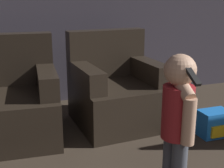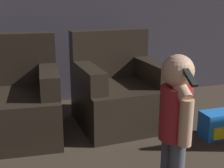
% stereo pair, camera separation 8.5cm
% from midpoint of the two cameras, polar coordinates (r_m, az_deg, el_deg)
% --- Properties ---
extents(armchair_left, '(0.87, 0.88, 0.90)m').
position_cam_midpoint_polar(armchair_left, '(2.94, -18.85, -3.32)').
color(armchair_left, black).
rests_on(armchair_left, ground_plane).
extents(armchair_right, '(0.86, 0.86, 0.90)m').
position_cam_midpoint_polar(armchair_right, '(3.10, 0.04, -1.42)').
color(armchair_right, black).
rests_on(armchair_right, ground_plane).
extents(person_toddler, '(0.20, 0.35, 0.91)m').
position_cam_midpoint_polar(person_toddler, '(1.99, 10.82, -5.17)').
color(person_toddler, '#474C56').
rests_on(person_toddler, ground_plane).
extents(toy_backpack, '(0.27, 0.21, 0.24)m').
position_cam_midpoint_polar(toy_backpack, '(2.99, 17.39, -6.91)').
color(toy_backpack, blue).
rests_on(toy_backpack, ground_plane).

